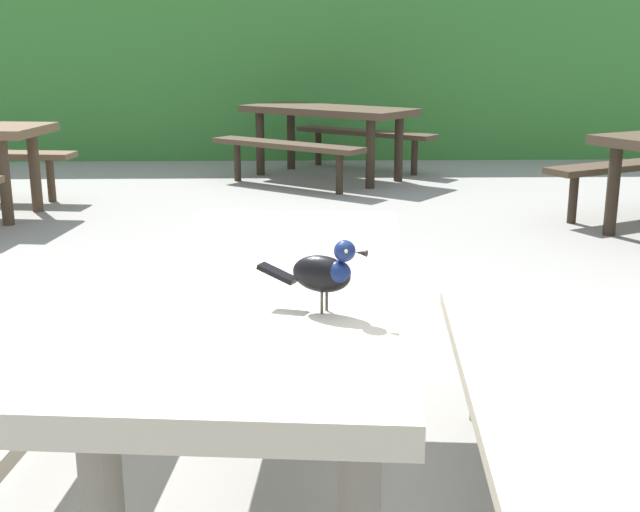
{
  "coord_description": "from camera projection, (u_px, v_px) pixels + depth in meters",
  "views": [
    {
      "loc": [
        -0.02,
        -1.92,
        1.37
      ],
      "look_at": [
        0.02,
        0.07,
        0.84
      ],
      "focal_mm": 45.02,
      "sensor_mm": 36.0,
      "label": 1
    }
  ],
  "objects": [
    {
      "name": "picnic_table_foreground",
      "position": [
        270.0,
        337.0,
        2.3
      ],
      "size": [
        1.82,
        1.86,
        0.74
      ],
      "color": "#B2A893",
      "rests_on": "ground"
    },
    {
      "name": "bird_grackle",
      "position": [
        325.0,
        271.0,
        1.91
      ],
      "size": [
        0.27,
        0.16,
        0.18
      ],
      "color": "black",
      "rests_on": "picnic_table_foreground"
    },
    {
      "name": "hedge_wall",
      "position": [
        303.0,
        77.0,
        10.58
      ],
      "size": [
        28.0,
        2.29,
        1.88
      ],
      "primitive_type": "cube",
      "color": "#387A33",
      "rests_on": "ground"
    },
    {
      "name": "picnic_table_mid_left",
      "position": [
        328.0,
        125.0,
        8.32
      ],
      "size": [
        2.38,
        2.38,
        0.74
      ],
      "color": "#473828",
      "rests_on": "ground"
    }
  ]
}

